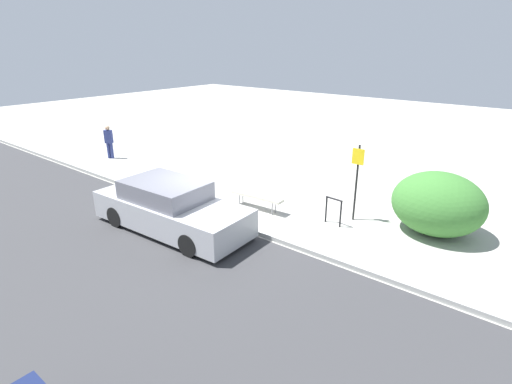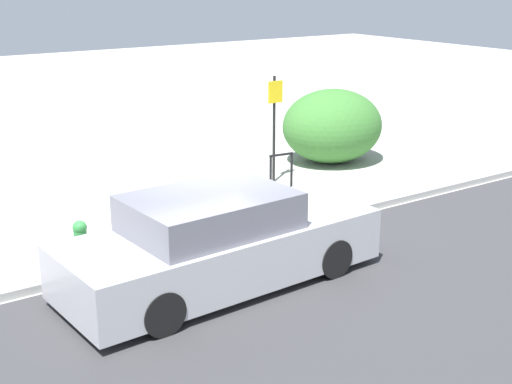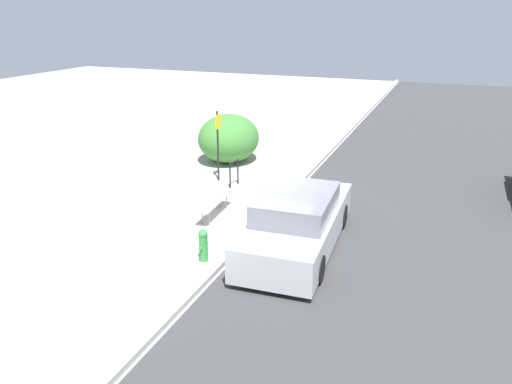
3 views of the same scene
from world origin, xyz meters
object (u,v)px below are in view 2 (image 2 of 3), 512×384
object	(u,v)px
sign_post	(274,119)
fire_hydrant	(81,243)
parked_car_near	(219,243)
bike_rack	(281,169)
bench	(190,198)

from	to	relation	value
sign_post	fire_hydrant	distance (m)	5.67
parked_car_near	fire_hydrant	bearing A→B (deg)	126.42
bike_rack	sign_post	bearing A→B (deg)	65.36
bench	fire_hydrant	distance (m)	2.60
sign_post	bench	bearing A→B (deg)	-156.43
bench	bike_rack	bearing A→B (deg)	8.11
bench	bike_rack	size ratio (longest dim) A/B	2.22
sign_post	parked_car_near	world-z (taller)	sign_post
sign_post	fire_hydrant	world-z (taller)	sign_post
bench	sign_post	distance (m)	3.14
bench	fire_hydrant	bearing A→B (deg)	-163.34
parked_car_near	bike_rack	bearing A→B (deg)	39.56
bike_rack	sign_post	world-z (taller)	sign_post
bike_rack	sign_post	xyz separation A→B (m)	(0.31, 0.69, 0.88)
fire_hydrant	bench	bearing A→B (deg)	20.44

